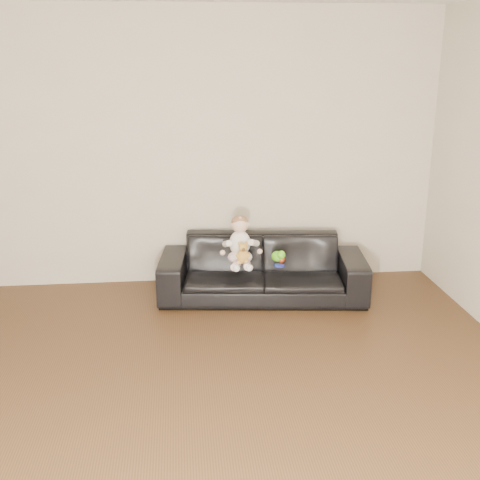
{
  "coord_description": "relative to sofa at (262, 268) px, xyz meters",
  "views": [
    {
      "loc": [
        0.02,
        -2.91,
        2.17
      ],
      "look_at": [
        0.54,
        2.16,
        0.58
      ],
      "focal_mm": 45.0,
      "sensor_mm": 36.0,
      "label": 1
    }
  ],
  "objects": [
    {
      "name": "toy_blue_disc",
      "position": [
        0.12,
        -0.2,
        0.09
      ],
      "size": [
        0.12,
        0.12,
        0.01
      ],
      "primitive_type": "cylinder",
      "rotation": [
        0.0,
        0.0,
        -0.39
      ],
      "color": "#1724BC",
      "rests_on": "sofa"
    },
    {
      "name": "sofa",
      "position": [
        0.0,
        0.0,
        0.0
      ],
      "size": [
        1.95,
        0.93,
        0.55
      ],
      "primitive_type": "imported",
      "rotation": [
        0.0,
        0.0,
        -0.11
      ],
      "color": "black",
      "rests_on": "floor"
    },
    {
      "name": "toy_green",
      "position": [
        0.13,
        -0.08,
        0.14
      ],
      "size": [
        0.13,
        0.15,
        0.1
      ],
      "primitive_type": "ellipsoid",
      "rotation": [
        0.0,
        0.0,
        -0.13
      ],
      "color": "#5FDE1A",
      "rests_on": "sofa"
    },
    {
      "name": "teddy_bear",
      "position": [
        -0.21,
        -0.24,
        0.23
      ],
      "size": [
        0.11,
        0.12,
        0.19
      ],
      "rotation": [
        0.0,
        0.0,
        -0.16
      ],
      "color": "gold",
      "rests_on": "sofa"
    },
    {
      "name": "wall_back",
      "position": [
        -0.76,
        0.5,
        1.03
      ],
      "size": [
        5.0,
        0.0,
        5.0
      ],
      "primitive_type": "plane",
      "rotation": [
        1.57,
        0.0,
        0.0
      ],
      "color": "beige",
      "rests_on": "ground"
    },
    {
      "name": "floor",
      "position": [
        -0.76,
        -2.25,
        -0.27
      ],
      "size": [
        5.5,
        5.5,
        0.0
      ],
      "primitive_type": "plane",
      "color": "#4A301A",
      "rests_on": "ground"
    },
    {
      "name": "baby",
      "position": [
        -0.22,
        -0.1,
        0.28
      ],
      "size": [
        0.32,
        0.39,
        0.44
      ],
      "rotation": [
        0.0,
        0.0,
        -0.19
      ],
      "color": "#FED6DA",
      "rests_on": "sofa"
    },
    {
      "name": "toy_rattle",
      "position": [
        0.15,
        -0.12,
        0.12
      ],
      "size": [
        0.07,
        0.07,
        0.06
      ],
      "primitive_type": "sphere",
      "rotation": [
        0.0,
        0.0,
        -0.1
      ],
      "color": "#C63D17",
      "rests_on": "sofa"
    }
  ]
}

